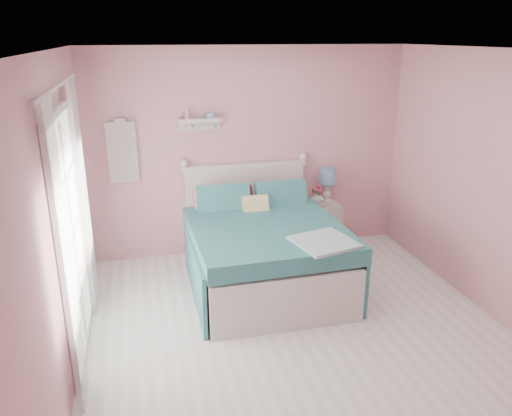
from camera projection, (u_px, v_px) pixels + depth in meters
name	position (u px, v px, depth m)	size (l,w,h in m)	color
floor	(303.00, 342.00, 4.66)	(4.50, 4.50, 0.00)	silver
room_shell	(309.00, 179.00, 4.14)	(4.50, 4.50, 4.50)	pink
bed	(263.00, 251.00, 5.63)	(1.66, 2.06, 1.18)	silver
nightstand	(322.00, 226.00, 6.61)	(0.43, 0.42, 0.62)	beige
table_lamp	(328.00, 179.00, 6.53)	(0.22, 0.22, 0.45)	white
vase	(317.00, 198.00, 6.49)	(0.17, 0.17, 0.17)	silver
teacup	(320.00, 204.00, 6.39)	(0.10, 0.10, 0.08)	#C7858C
roses	(318.00, 189.00, 6.44)	(0.14, 0.11, 0.12)	#BE4054
wall_shelf	(199.00, 121.00, 5.96)	(0.50, 0.15, 0.25)	silver
hanging_dress	(122.00, 153.00, 5.86)	(0.34, 0.03, 0.72)	white
french_door	(72.00, 238.00, 4.24)	(0.04, 1.32, 2.16)	silver
curtain_near	(66.00, 263.00, 3.53)	(0.04, 0.40, 2.32)	white
curtain_far	(84.00, 199.00, 4.90)	(0.04, 0.40, 2.32)	white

